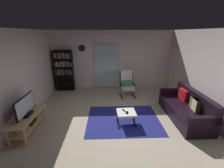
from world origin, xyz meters
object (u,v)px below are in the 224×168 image
(leather_sofa, at_px, (186,108))
(lounge_armchair, at_px, (127,83))
(tv_stand, at_px, (28,120))
(wall_clock, at_px, (82,48))
(bookshelf_near_tv, at_px, (64,67))
(tv_remote, at_px, (124,110))
(cell_phone, at_px, (127,113))
(ottoman, at_px, (126,114))
(television, at_px, (25,107))

(leather_sofa, relative_size, lounge_armchair, 1.95)
(tv_stand, distance_m, leather_sofa, 4.49)
(tv_stand, xyz_separation_m, wall_clock, (1.01, 3.19, 1.54))
(bookshelf_near_tv, distance_m, tv_remote, 3.65)
(cell_phone, bearing_deg, tv_remote, 129.54)
(wall_clock, bearing_deg, tv_stand, -107.56)
(lounge_armchair, distance_m, ottoman, 2.06)
(tv_stand, xyz_separation_m, tv_remote, (2.55, 0.32, 0.07))
(lounge_armchair, relative_size, tv_remote, 7.10)
(television, distance_m, tv_remote, 2.59)
(bookshelf_near_tv, bearing_deg, wall_clock, 11.46)
(bookshelf_near_tv, distance_m, lounge_armchair, 2.86)
(tv_stand, relative_size, cell_phone, 9.03)
(leather_sofa, relative_size, tv_remote, 13.86)
(tv_remote, bearing_deg, ottoman, -66.91)
(bookshelf_near_tv, xyz_separation_m, leather_sofa, (4.27, -2.54, -0.74))
(leather_sofa, distance_m, lounge_armchair, 2.39)
(television, bearing_deg, tv_stand, 119.51)
(television, relative_size, wall_clock, 2.94)
(ottoman, xyz_separation_m, cell_phone, (0.01, -0.05, 0.07))
(lounge_armchair, relative_size, ottoman, 1.87)
(television, xyz_separation_m, wall_clock, (1.01, 3.19, 1.13))
(television, height_order, lounge_armchair, lounge_armchair)
(lounge_armchair, bearing_deg, wall_clock, 154.26)
(television, bearing_deg, bookshelf_near_tv, 86.34)
(leather_sofa, height_order, cell_phone, leather_sofa)
(cell_phone, xyz_separation_m, wall_clock, (-1.62, 2.99, 1.47))
(lounge_armchair, bearing_deg, tv_remote, -100.19)
(television, bearing_deg, ottoman, 5.42)
(television, xyz_separation_m, leather_sofa, (4.46, 0.48, -0.40))
(tv_stand, distance_m, cell_phone, 2.64)
(tv_stand, bearing_deg, cell_phone, 4.15)
(bookshelf_near_tv, distance_m, leather_sofa, 5.02)
(bookshelf_near_tv, height_order, ottoman, bookshelf_near_tv)
(ottoman, xyz_separation_m, wall_clock, (-1.61, 2.94, 1.54))
(television, relative_size, cell_phone, 6.09)
(leather_sofa, relative_size, ottoman, 3.65)
(lounge_armchair, bearing_deg, bookshelf_near_tv, 164.54)
(leather_sofa, height_order, wall_clock, wall_clock)
(television, height_order, bookshelf_near_tv, bookshelf_near_tv)
(tv_remote, xyz_separation_m, cell_phone, (0.08, -0.13, -0.00))
(bookshelf_near_tv, xyz_separation_m, cell_phone, (2.44, -2.83, -0.68))
(bookshelf_near_tv, relative_size, ottoman, 3.29)
(television, bearing_deg, cell_phone, 4.24)
(cell_phone, bearing_deg, lounge_armchair, 89.98)
(leather_sofa, distance_m, wall_clock, 4.65)
(bookshelf_near_tv, height_order, tv_remote, bookshelf_near_tv)
(cell_phone, distance_m, wall_clock, 3.71)
(television, xyz_separation_m, cell_phone, (2.63, 0.19, -0.34))
(television, distance_m, cell_phone, 2.66)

